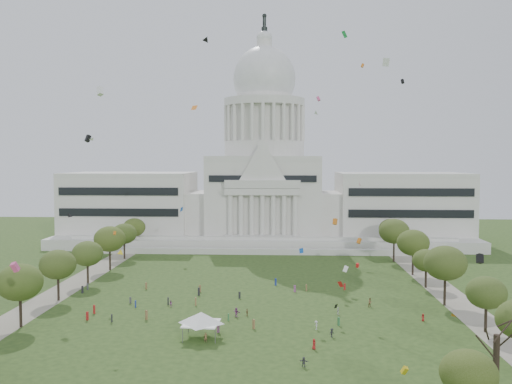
{
  "coord_description": "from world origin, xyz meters",
  "views": [
    {
      "loc": [
        7.32,
        -105.44,
        32.89
      ],
      "look_at": [
        0.0,
        45.0,
        24.0
      ],
      "focal_mm": 38.0,
      "sensor_mm": 36.0,
      "label": 1
    }
  ],
  "objects": [
    {
      "name": "row_tree_r_5",
      "position": [
        43.49,
        70.19,
        9.93
      ],
      "size": [
        9.82,
        9.82,
        13.96
      ],
      "color": "black",
      "rests_on": "ground"
    },
    {
      "name": "person_0",
      "position": [
        36.14,
        4.94,
        0.77
      ],
      "size": [
        0.83,
        0.89,
        1.54
      ],
      "primitive_type": "imported",
      "rotation": [
        0.0,
        0.0,
        5.34
      ],
      "color": "#B21E1E",
      "rests_on": "ground"
    },
    {
      "name": "row_tree_l_4",
      "position": [
        -44.08,
        52.42,
        9.39
      ],
      "size": [
        9.29,
        9.29,
        13.21
      ],
      "color": "black",
      "rests_on": "ground"
    },
    {
      "name": "row_tree_l_2",
      "position": [
        -45.04,
        17.3,
        8.51
      ],
      "size": [
        8.42,
        8.42,
        11.97
      ],
      "color": "black",
      "rests_on": "ground"
    },
    {
      "name": "person_7",
      "position": [
        -6.47,
        -9.95,
        0.89
      ],
      "size": [
        0.8,
        0.74,
        1.78
      ],
      "primitive_type": "imported",
      "rotation": [
        0.0,
        0.0,
        3.68
      ],
      "color": "olive",
      "rests_on": "ground"
    },
    {
      "name": "person_3",
      "position": [
        13.97,
        -1.64,
        0.86
      ],
      "size": [
        0.71,
        1.18,
        1.72
      ],
      "primitive_type": "imported",
      "rotation": [
        0.0,
        0.0,
        4.85
      ],
      "color": "silver",
      "rests_on": "ground"
    },
    {
      "name": "event_tent",
      "position": [
        -7.58,
        -7.61,
        3.84
      ],
      "size": [
        9.47,
        9.47,
        4.95
      ],
      "color": "#4C4C4C",
      "rests_on": "ground"
    },
    {
      "name": "row_tree_l_6",
      "position": [
        -46.87,
        89.14,
        8.27
      ],
      "size": [
        8.19,
        8.19,
        11.64
      ],
      "color": "black",
      "rests_on": "ground"
    },
    {
      "name": "person_6",
      "position": [
        12.91,
        -12.65,
        0.92
      ],
      "size": [
        0.89,
        1.06,
        1.84
      ],
      "primitive_type": "imported",
      "rotation": [
        0.0,
        0.0,
        1.98
      ],
      "color": "#B21E1E",
      "rests_on": "ground"
    },
    {
      "name": "person_4",
      "position": [
        -0.05,
        6.82,
        0.77
      ],
      "size": [
        0.81,
        1.02,
        1.53
      ],
      "primitive_type": "imported",
      "rotation": [
        0.0,
        0.0,
        5.12
      ],
      "color": "olive",
      "rests_on": "ground"
    },
    {
      "name": "big_bare_tree",
      "position": [
        38.0,
        -28.0,
        8.67
      ],
      "size": [
        6.0,
        5.0,
        12.8
      ],
      "color": "black",
      "rests_on": "ground"
    },
    {
      "name": "person_5",
      "position": [
        -2.23,
        6.09,
        0.98
      ],
      "size": [
        1.86,
        1.72,
        1.96
      ],
      "primitive_type": "imported",
      "rotation": [
        0.0,
        0.0,
        2.45
      ],
      "color": "#994C8C",
      "rests_on": "ground"
    },
    {
      "name": "person_2",
      "position": [
        27.09,
        15.24,
        1.01
      ],
      "size": [
        1.13,
        0.92,
        2.02
      ],
      "primitive_type": "imported",
      "rotation": [
        0.0,
        0.0,
        0.37
      ],
      "color": "olive",
      "rests_on": "ground"
    },
    {
      "name": "row_tree_l_3",
      "position": [
        -44.09,
        33.92,
        8.21
      ],
      "size": [
        8.12,
        8.12,
        11.55
      ],
      "color": "black",
      "rests_on": "ground"
    },
    {
      "name": "row_tree_r_2",
      "position": [
        44.17,
        17.44,
        9.66
      ],
      "size": [
        9.55,
        9.55,
        13.58
      ],
      "color": "black",
      "rests_on": "ground"
    },
    {
      "name": "capitol",
      "position": [
        0.0,
        113.59,
        22.3
      ],
      "size": [
        160.0,
        64.5,
        91.3
      ],
      "color": "silver",
      "rests_on": "ground"
    },
    {
      "name": "row_tree_l_1",
      "position": [
        -44.07,
        -2.96,
        8.95
      ],
      "size": [
        8.86,
        8.86,
        12.59
      ],
      "color": "black",
      "rests_on": "ground"
    },
    {
      "name": "person_8",
      "position": [
        -17.67,
        13.34,
        0.73
      ],
      "size": [
        0.74,
        0.49,
        1.47
      ],
      "primitive_type": "imported",
      "rotation": [
        0.0,
        0.0,
        3.07
      ],
      "color": "#994C8C",
      "rests_on": "ground"
    },
    {
      "name": "row_tree_r_3",
      "position": [
        44.4,
        34.48,
        7.08
      ],
      "size": [
        7.01,
        7.01,
        9.98
      ],
      "color": "black",
      "rests_on": "ground"
    },
    {
      "name": "near_tree_1",
      "position": [
        30.0,
        -40.0,
        7.0
      ],
      "size": [
        6.93,
        6.93,
        9.86
      ],
      "color": "black",
      "rests_on": "ground"
    },
    {
      "name": "row_tree_l_5",
      "position": [
        -45.22,
        71.01,
        8.42
      ],
      "size": [
        8.33,
        8.33,
        11.85
      ],
      "color": "black",
      "rests_on": "ground"
    },
    {
      "name": "distant_crowd",
      "position": [
        -12.76,
        15.71,
        0.88
      ],
      "size": [
        65.69,
        39.93,
        1.95
      ],
      "color": "#B21E1E",
      "rests_on": "ground"
    },
    {
      "name": "ground",
      "position": [
        0.0,
        0.0,
        0.0
      ],
      "size": [
        400.0,
        400.0,
        0.0
      ],
      "primitive_type": "plane",
      "color": "#2A4219",
      "rests_on": "ground"
    },
    {
      "name": "kite_swarm",
      "position": [
        -0.14,
        9.68,
        27.26
      ],
      "size": [
        83.96,
        105.48,
        61.24
      ],
      "color": "orange",
      "rests_on": "ground"
    },
    {
      "name": "person_9",
      "position": [
        16.61,
        -6.14,
        0.84
      ],
      "size": [
        1.2,
        1.13,
        1.69
      ],
      "primitive_type": "imported",
      "rotation": [
        0.0,
        0.0,
        0.69
      ],
      "color": "#26262B",
      "rests_on": "ground"
    },
    {
      "name": "row_tree_r_4",
      "position": [
        44.76,
        50.04,
        9.29
      ],
      "size": [
        9.19,
        9.19,
        13.06
      ],
      "color": "black",
      "rests_on": "ground"
    },
    {
      "name": "person_10",
      "position": [
        19.27,
        8.66,
        0.82
      ],
      "size": [
        0.65,
        1.02,
        1.64
      ],
      "primitive_type": "imported",
      "rotation": [
        0.0,
        0.0,
        1.7
      ],
      "color": "silver",
      "rests_on": "ground"
    },
    {
      "name": "row_tree_r_6",
      "position": [
        45.96,
        88.13,
        8.51
      ],
      "size": [
        8.42,
        8.42,
        11.97
      ],
      "color": "black",
      "rests_on": "ground"
    },
    {
      "name": "person_11",
      "position": [
        10.81,
        -20.85,
        0.82
      ],
      "size": [
        1.63,
        1.01,
        1.64
      ],
      "primitive_type": "imported",
      "rotation": [
        0.0,
        0.0,
        2.85
      ],
      "color": "#4C4C51",
      "rests_on": "ground"
    },
    {
      "name": "path_left",
      "position": [
        -48.0,
        30.0,
        0.02
      ],
      "size": [
        8.0,
        160.0,
        0.04
      ],
      "primitive_type": "cube",
      "color": "gray",
      "rests_on": "ground"
    },
    {
      "name": "row_tree_r_1",
      "position": [
        46.22,
        -1.75,
        7.66
      ],
      "size": [
        7.58,
        7.58,
        10.78
      ],
      "color": "black",
      "rests_on": "ground"
    },
    {
      "name": "path_right",
      "position": [
        48.0,
        30.0,
        0.02
      ],
      "size": [
        8.0,
        160.0,
        0.04
      ],
      "primitive_type": "cube",
      "color": "gray",
      "rests_on": "ground"
    }
  ]
}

